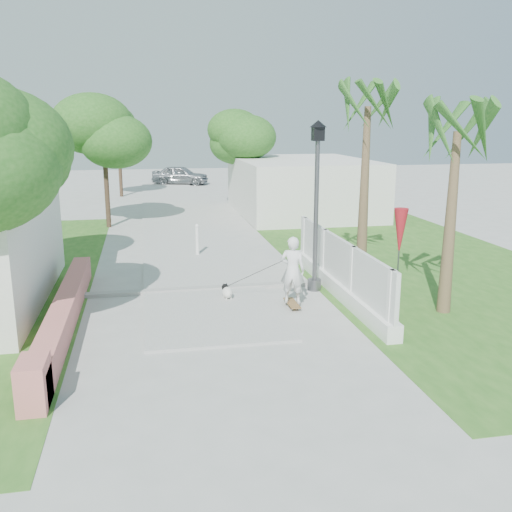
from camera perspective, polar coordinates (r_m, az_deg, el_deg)
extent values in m
plane|color=#B7B7B2|center=(9.77, -1.38, -13.64)|extent=(90.00, 90.00, 0.00)
cube|color=#B7B7B2|center=(28.95, -8.12, 4.59)|extent=(3.20, 36.00, 0.06)
cube|color=#999993|center=(15.29, -5.19, -3.29)|extent=(6.50, 0.25, 0.10)
cube|color=#2D631F|center=(19.12, 15.48, -0.44)|extent=(8.00, 20.00, 0.01)
cube|color=#C67365|center=(13.37, -18.56, -5.33)|extent=(0.45, 8.00, 0.60)
cube|color=#C67365|center=(9.84, -21.35, -11.82)|extent=(0.45, 0.80, 0.80)
cube|color=white|center=(15.02, 8.23, -3.08)|extent=(0.35, 7.00, 0.40)
cube|color=white|center=(14.83, 8.32, -0.30)|extent=(0.10, 7.00, 1.10)
cube|color=white|center=(12.03, 13.32, -4.80)|extent=(0.14, 0.14, 1.50)
cube|color=white|center=(13.97, 9.64, -2.06)|extent=(0.14, 0.14, 1.50)
cube|color=white|center=(15.98, 6.89, 0.01)|extent=(0.14, 0.14, 1.50)
cube|color=white|center=(17.84, 4.93, 1.48)|extent=(0.14, 0.14, 1.50)
cube|color=silver|center=(27.77, 4.58, 6.95)|extent=(6.00, 8.00, 2.60)
cylinder|color=#59595E|center=(15.34, 5.84, -2.86)|extent=(0.36, 0.36, 0.30)
cylinder|color=#59595E|center=(14.93, 6.01, 3.97)|extent=(0.12, 0.12, 4.00)
cube|color=black|center=(14.73, 6.22, 12.05)|extent=(0.28, 0.28, 0.35)
cone|color=black|center=(14.73, 6.24, 13.03)|extent=(0.44, 0.44, 0.18)
cylinder|color=white|center=(19.06, -5.89, 1.46)|extent=(0.12, 0.12, 1.00)
sphere|color=white|center=(18.96, -5.93, 3.00)|extent=(0.14, 0.14, 0.14)
cylinder|color=#59595E|center=(14.89, 14.06, -0.32)|extent=(0.04, 0.04, 2.00)
cone|color=red|center=(14.75, 14.21, 2.33)|extent=(0.36, 0.36, 1.20)
cylinder|color=#4C3826|center=(17.75, -24.19, 3.56)|extent=(0.20, 0.20, 3.50)
cylinder|color=#4C3826|center=(24.75, -14.74, 7.21)|extent=(0.20, 0.20, 3.85)
ellipsoid|color=#1F5719|center=(24.63, -14.98, 11.02)|extent=(3.40, 3.40, 2.55)
ellipsoid|color=#1F5719|center=(24.41, -14.58, 11.85)|extent=(2.89, 2.89, 2.18)
ellipsoid|color=#1F5719|center=(24.83, -15.52, 12.62)|extent=(2.55, 2.55, 1.90)
cylinder|color=#4C3826|center=(29.07, -1.86, 8.17)|extent=(0.20, 0.20, 3.50)
ellipsoid|color=#1F5719|center=(28.97, -1.88, 11.12)|extent=(3.00, 3.00, 2.25)
ellipsoid|color=#1F5719|center=(28.79, -1.42, 11.81)|extent=(2.55, 2.55, 1.92)
ellipsoid|color=#1F5719|center=(29.12, -2.35, 12.51)|extent=(2.25, 2.25, 1.68)
cylinder|color=#4C3826|center=(34.69, -13.46, 8.97)|extent=(0.20, 0.20, 3.85)
ellipsoid|color=#1F5719|center=(34.61, -13.61, 11.69)|extent=(3.20, 3.20, 2.40)
ellipsoid|color=#1F5719|center=(34.39, -13.32, 12.28)|extent=(2.72, 2.72, 2.05)
ellipsoid|color=#1F5719|center=(34.80, -14.00, 12.83)|extent=(2.40, 2.40, 1.79)
cone|color=brown|center=(16.37, 10.75, 6.06)|extent=(0.32, 0.32, 4.80)
cone|color=brown|center=(13.82, 18.84, 2.97)|extent=(0.32, 0.32, 4.20)
cube|color=olive|center=(13.97, 3.62, -4.71)|extent=(0.56, 0.88, 0.02)
imported|color=white|center=(13.73, 3.68, -1.40)|extent=(0.71, 0.60, 1.65)
cylinder|color=gray|center=(13.69, 3.63, -5.36)|extent=(0.03, 0.06, 0.06)
cylinder|color=gray|center=(13.73, 4.26, -5.32)|extent=(0.03, 0.06, 0.06)
cylinder|color=gray|center=(14.25, 3.01, -4.58)|extent=(0.03, 0.06, 0.06)
cylinder|color=gray|center=(14.29, 3.61, -4.54)|extent=(0.03, 0.06, 0.06)
ellipsoid|color=white|center=(14.40, -2.87, -3.67)|extent=(0.32, 0.47, 0.27)
sphere|color=black|center=(14.57, -3.12, -3.14)|extent=(0.17, 0.17, 0.17)
sphere|color=white|center=(14.65, -3.21, -3.13)|extent=(0.08, 0.08, 0.08)
cone|color=black|center=(14.53, -3.28, -2.84)|extent=(0.05, 0.05, 0.06)
cone|color=black|center=(14.55, -2.97, -2.81)|extent=(0.05, 0.05, 0.06)
cylinder|color=white|center=(14.52, -3.22, -4.12)|extent=(0.04, 0.04, 0.12)
cylinder|color=white|center=(14.56, -2.76, -4.07)|extent=(0.04, 0.04, 0.12)
cylinder|color=white|center=(14.33, -2.98, -4.36)|extent=(0.04, 0.04, 0.12)
cylinder|color=white|center=(14.37, -2.51, -4.31)|extent=(0.04, 0.04, 0.12)
cylinder|color=white|center=(14.19, -2.63, -3.62)|extent=(0.04, 0.11, 0.10)
imported|color=#B3B6BB|center=(40.52, -7.58, 8.03)|extent=(4.17, 2.66, 1.32)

